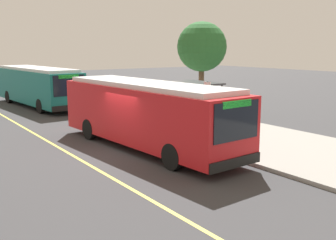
{
  "coord_description": "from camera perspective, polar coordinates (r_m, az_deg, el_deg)",
  "views": [
    {
      "loc": [
        14.92,
        -8.23,
        4.44
      ],
      "look_at": [
        1.62,
        1.01,
        1.52
      ],
      "focal_mm": 43.24,
      "sensor_mm": 36.0,
      "label": 1
    }
  ],
  "objects": [
    {
      "name": "bus_shelter",
      "position": [
        21.89,
        3.99,
        3.57
      ],
      "size": [
        2.9,
        1.6,
        2.48
      ],
      "color": "#333338",
      "rests_on": "sidewalk_curb"
    },
    {
      "name": "street_tree_near_shelter",
      "position": [
        26.45,
        4.79,
        10.19
      ],
      "size": [
        3.19,
        3.19,
        5.92
      ],
      "color": "brown",
      "rests_on": "sidewalk_curb"
    },
    {
      "name": "waiting_bench",
      "position": [
        22.18,
        4.15,
        0.3
      ],
      "size": [
        1.6,
        0.48,
        0.95
      ],
      "color": "brown",
      "rests_on": "sidewalk_curb"
    },
    {
      "name": "ground_plane",
      "position": [
        17.61,
        -5.73,
        -4.44
      ],
      "size": [
        120.0,
        120.0,
        0.0
      ],
      "primitive_type": "plane",
      "color": "#38383A"
    },
    {
      "name": "route_sign_post",
      "position": [
        18.15,
        5.54,
        2.3
      ],
      "size": [
        0.44,
        0.08,
        2.8
      ],
      "color": "#333338",
      "rests_on": "sidewalk_curb"
    },
    {
      "name": "transit_bus_main",
      "position": [
        17.82,
        -3.06,
        1.08
      ],
      "size": [
        10.77,
        3.23,
        2.95
      ],
      "color": "red",
      "rests_on": "ground_plane"
    },
    {
      "name": "sidewalk_curb",
      "position": [
        21.08,
        8.66,
        -1.85
      ],
      "size": [
        44.0,
        6.4,
        0.15
      ],
      "primitive_type": "cube",
      "color": "gray",
      "rests_on": "ground_plane"
    },
    {
      "name": "pedestrian_commuter",
      "position": [
        20.36,
        3.92,
        0.8
      ],
      "size": [
        0.24,
        0.4,
        1.69
      ],
      "color": "#282D47",
      "rests_on": "sidewalk_curb"
    },
    {
      "name": "lane_stripe_center",
      "position": [
        16.7,
        -12.37,
        -5.44
      ],
      "size": [
        36.0,
        0.14,
        0.01
      ],
      "primitive_type": "cube",
      "color": "#E0D64C",
      "rests_on": "ground_plane"
    },
    {
      "name": "transit_bus_second",
      "position": [
        32.23,
        -17.92,
        4.7
      ],
      "size": [
        11.21,
        3.34,
        2.95
      ],
      "color": "#146B66",
      "rests_on": "ground_plane"
    }
  ]
}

